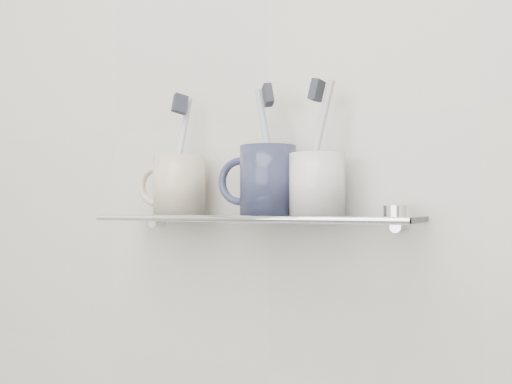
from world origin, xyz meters
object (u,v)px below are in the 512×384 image
Objects in this scene: shelf_glass at (251,218)px; mug_left at (180,186)px; mug_center at (268,181)px; mug_right at (317,185)px.

shelf_glass is 5.25× the size of mug_left.
shelf_glass is 4.79× the size of mug_center.
shelf_glass is 0.14m from mug_left.
mug_right is (0.24, 0.00, -0.00)m from mug_left.
mug_right reaches higher than shelf_glass.
mug_center is 0.08m from mug_right.
shelf_glass is 5.57× the size of mug_right.
mug_left is at bearing 173.94° from mug_center.
mug_center reaches higher than shelf_glass.
mug_right is (0.10, 0.00, 0.05)m from shelf_glass.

